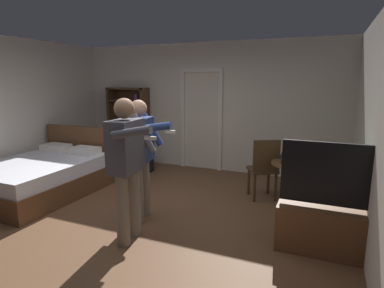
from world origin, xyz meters
name	(u,v)px	position (x,y,z in m)	size (l,w,h in m)	color
ground_plane	(131,219)	(0.00, 0.00, 0.00)	(6.28, 6.28, 0.00)	brown
wall_back	(205,107)	(0.00, 2.89, 1.33)	(5.95, 0.12, 2.65)	silver
doorway_frame	(201,112)	(-0.06, 2.81, 1.22)	(0.93, 0.08, 2.13)	white
bed	(43,175)	(-1.98, 0.32, 0.30)	(1.57, 2.09, 1.02)	brown
bookshelf	(130,122)	(-1.78, 2.67, 0.94)	(0.95, 0.32, 1.72)	#4C331E
tv_flatscreen	(334,223)	(2.55, 0.12, 0.36)	(1.21, 0.40, 1.25)	brown
side_table	(295,177)	(2.02, 1.29, 0.48)	(0.70, 0.70, 0.70)	brown
laptop	(293,160)	(1.98, 1.25, 0.75)	(0.36, 0.37, 0.17)	black
bottle_on_table	(306,157)	(2.16, 1.21, 0.82)	(0.06, 0.06, 0.29)	#39372B
wooden_chair	(264,167)	(1.53, 1.47, 0.54)	(0.57, 0.57, 0.99)	#4C331E
person_blue_shirt	(127,160)	(0.31, -0.49, 0.99)	(0.68, 0.62, 1.70)	gray
person_striped_shirt	(141,152)	(0.14, 0.08, 0.95)	(0.78, 0.61, 1.64)	gray
suitcase_dark	(137,164)	(-1.20, 2.04, 0.16)	(0.59, 0.39, 0.33)	black
suitcase_small	(139,159)	(-1.27, 2.22, 0.23)	(0.56, 0.32, 0.45)	black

